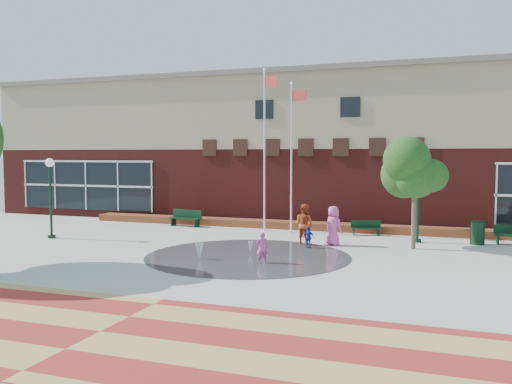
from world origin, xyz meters
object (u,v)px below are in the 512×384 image
(flagpole_right, at_px, (292,149))
(bench_left, at_px, (185,221))
(trash_can, at_px, (478,233))
(child_splash, at_px, (262,248))
(flagpole_left, at_px, (265,141))

(flagpole_right, relative_size, bench_left, 4.01)
(trash_can, height_order, child_splash, child_splash)
(bench_left, xyz_separation_m, trash_can, (15.68, -1.15, 0.25))
(trash_can, bearing_deg, child_splash, -137.14)
(flagpole_right, bearing_deg, child_splash, -65.51)
(flagpole_right, xyz_separation_m, trash_can, (9.11, -0.63, -3.88))
(flagpole_right, height_order, child_splash, flagpole_right)
(bench_left, height_order, trash_can, trash_can)
(flagpole_left, xyz_separation_m, child_splash, (2.73, -8.49, -4.30))
(bench_left, distance_m, trash_can, 15.72)
(flagpole_left, bearing_deg, trash_can, 18.43)
(flagpole_left, distance_m, child_splash, 9.90)
(flagpole_right, bearing_deg, trash_can, 12.82)
(flagpole_left, bearing_deg, bench_left, -157.29)
(trash_can, bearing_deg, flagpole_left, 174.46)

